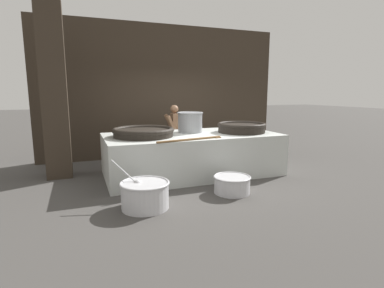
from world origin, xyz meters
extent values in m
plane|color=#474442|center=(0.00, 0.00, 0.00)|extent=(60.00, 60.00, 0.00)
cube|color=#382D23|center=(0.00, 2.26, 1.83)|extent=(6.86, 0.24, 3.66)
cube|color=#382D23|center=(-2.77, 0.79, 1.83)|extent=(0.50, 0.50, 3.66)
cube|color=silver|center=(0.00, 0.00, 0.45)|extent=(3.79, 1.84, 0.90)
cylinder|color=black|center=(-1.08, 0.01, 0.97)|extent=(1.23, 1.23, 0.14)
torus|color=black|center=(-1.08, 0.01, 1.03)|extent=(1.28, 1.28, 0.10)
cylinder|color=black|center=(1.17, -0.14, 0.99)|extent=(1.07, 1.07, 0.18)
torus|color=black|center=(1.17, -0.14, 1.07)|extent=(1.11, 1.11, 0.09)
cylinder|color=gray|center=(0.06, 0.29, 1.12)|extent=(0.56, 0.56, 0.45)
torus|color=gray|center=(0.06, 0.29, 1.35)|extent=(0.60, 0.60, 0.04)
cylinder|color=brown|center=(-0.35, -0.82, 0.92)|extent=(1.40, 0.30, 0.04)
cube|color=brown|center=(0.28, -0.70, 0.91)|extent=(0.14, 0.12, 0.02)
cylinder|color=brown|center=(-0.04, 1.11, 0.37)|extent=(0.11, 0.11, 0.73)
cylinder|color=brown|center=(-0.02, 1.27, 0.37)|extent=(0.11, 0.11, 0.73)
cube|color=#722D4C|center=(-0.03, 1.19, 0.51)|extent=(0.20, 0.24, 0.48)
cube|color=brown|center=(-0.03, 1.19, 1.00)|extent=(0.20, 0.46, 0.54)
cylinder|color=brown|center=(-0.15, 0.98, 1.00)|extent=(0.31, 0.13, 0.50)
cylinder|color=brown|center=(-0.09, 1.42, 1.00)|extent=(0.31, 0.13, 0.50)
sphere|color=brown|center=(-0.03, 1.19, 1.39)|extent=(0.21, 0.21, 0.21)
cylinder|color=silver|center=(-1.43, -1.66, 0.20)|extent=(0.75, 0.75, 0.41)
torus|color=silver|center=(-1.43, -1.66, 0.41)|extent=(0.78, 0.78, 0.04)
cylinder|color=orange|center=(-1.43, -1.66, 0.30)|extent=(0.66, 0.66, 0.10)
cylinder|color=orange|center=(-1.43, -1.61, 0.36)|extent=(0.03, 0.04, 0.03)
cylinder|color=orange|center=(-1.52, -1.87, 0.36)|extent=(0.06, 0.04, 0.03)
cylinder|color=orange|center=(-1.40, -1.68, 0.37)|extent=(0.05, 0.05, 0.04)
cylinder|color=orange|center=(-1.29, -1.73, 0.36)|extent=(0.04, 0.05, 0.03)
cylinder|color=orange|center=(-1.34, -1.74, 0.36)|extent=(0.03, 0.04, 0.03)
cylinder|color=orange|center=(-1.25, -1.72, 0.36)|extent=(0.04, 0.04, 0.03)
cylinder|color=orange|center=(-1.44, -1.45, 0.36)|extent=(0.05, 0.05, 0.03)
cylinder|color=orange|center=(-1.51, -1.89, 0.36)|extent=(0.04, 0.05, 0.03)
cylinder|color=orange|center=(-1.43, -1.66, 0.36)|extent=(0.05, 0.05, 0.03)
cylinder|color=orange|center=(-1.34, -1.71, 0.37)|extent=(0.05, 0.05, 0.04)
cylinder|color=orange|center=(-1.42, -1.63, 0.36)|extent=(0.05, 0.03, 0.03)
cylinder|color=orange|center=(-1.46, -1.53, 0.37)|extent=(0.06, 0.06, 0.04)
cylinder|color=orange|center=(-1.50, -1.76, 0.36)|extent=(0.07, 0.06, 0.03)
cylinder|color=orange|center=(-1.40, -1.53, 0.37)|extent=(0.07, 0.07, 0.04)
sphere|color=silver|center=(-1.52, -1.57, 0.38)|extent=(0.13, 0.13, 0.13)
cylinder|color=silver|center=(-1.70, -1.40, 0.55)|extent=(0.38, 0.36, 0.36)
cylinder|color=silver|center=(0.20, -1.51, 0.15)|extent=(0.65, 0.65, 0.30)
torus|color=silver|center=(0.20, -1.51, 0.30)|extent=(0.68, 0.68, 0.03)
cylinder|color=tan|center=(0.20, -1.51, 0.22)|extent=(0.57, 0.57, 0.07)
camera|label=1|loc=(-2.35, -6.13, 1.81)|focal=28.00mm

